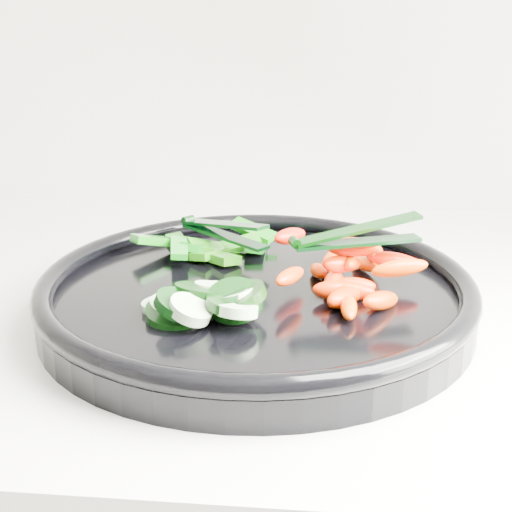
{
  "coord_description": "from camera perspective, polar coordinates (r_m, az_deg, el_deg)",
  "views": [
    {
      "loc": [
        0.42,
        1.07,
        1.19
      ],
      "look_at": [
        0.37,
        1.64,
        0.99
      ],
      "focal_mm": 50.0,
      "sensor_mm": 36.0,
      "label": 1
    }
  ],
  "objects": [
    {
      "name": "cucumber_pile",
      "position": [
        0.57,
        -4.62,
        -3.75
      ],
      "size": [
        0.11,
        0.1,
        0.04
      ],
      "color": "black",
      "rests_on": "veggie_tray"
    },
    {
      "name": "carrot_pile",
      "position": [
        0.61,
        7.43,
        -1.24
      ],
      "size": [
        0.13,
        0.15,
        0.06
      ],
      "color": "#F84900",
      "rests_on": "veggie_tray"
    },
    {
      "name": "pepper_pile",
      "position": [
        0.7,
        -3.63,
        0.73
      ],
      "size": [
        0.14,
        0.11,
        0.04
      ],
      "color": "#21700A",
      "rests_on": "veggie_tray"
    },
    {
      "name": "tong_carrot",
      "position": [
        0.6,
        7.83,
        1.58
      ],
      "size": [
        0.11,
        0.05,
        0.02
      ],
      "color": "black",
      "rests_on": "carrot_pile"
    },
    {
      "name": "veggie_tray",
      "position": [
        0.62,
        -0.0,
        -3.04
      ],
      "size": [
        0.38,
        0.38,
        0.04
      ],
      "color": "black",
      "rests_on": "counter"
    },
    {
      "name": "tong_pepper",
      "position": [
        0.69,
        -2.78,
        2.15
      ],
      "size": [
        0.1,
        0.08,
        0.02
      ],
      "color": "black",
      "rests_on": "pepper_pile"
    }
  ]
}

